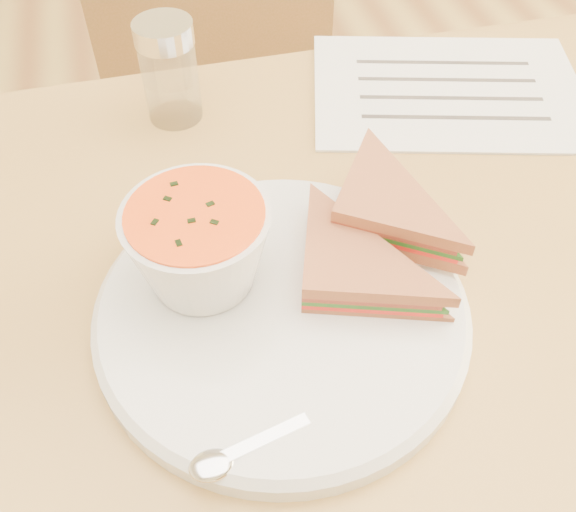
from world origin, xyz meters
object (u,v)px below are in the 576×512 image
object	(u,v)px
dining_table	(344,463)
condiment_shaker	(170,72)
chair_far	(244,139)
soup_bowl	(200,250)
plate	(282,312)

from	to	relation	value
dining_table	condiment_shaker	bearing A→B (deg)	116.37
dining_table	condiment_shaker	xyz separation A→B (m)	(-0.13, 0.26, 0.43)
chair_far	soup_bowl	bearing A→B (deg)	74.87
dining_table	soup_bowl	xyz separation A→B (m)	(-0.14, 0.01, 0.43)
chair_far	plate	xyz separation A→B (m)	(-0.07, -0.56, 0.28)
plate	chair_far	bearing A→B (deg)	82.84
dining_table	chair_far	bearing A→B (deg)	91.43
dining_table	plate	world-z (taller)	plate
chair_far	soup_bowl	size ratio (longest dim) A/B	8.70
dining_table	plate	bearing A→B (deg)	-164.33
soup_bowl	condiment_shaker	size ratio (longest dim) A/B	1.05
chair_far	soup_bowl	xyz separation A→B (m)	(-0.12, -0.53, 0.32)
plate	dining_table	bearing A→B (deg)	15.67
dining_table	chair_far	world-z (taller)	chair_far
chair_far	condiment_shaker	distance (m)	0.44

